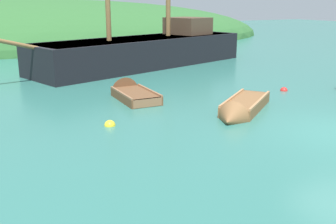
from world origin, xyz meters
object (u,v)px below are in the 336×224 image
Objects in this scene: rowboat_portside at (131,95)px; buoy_red at (284,91)px; sailing_ship at (146,55)px; rowboat_near_dock at (241,110)px; buoy_yellow at (110,126)px.

buoy_red is (6.57, -2.12, -0.11)m from rowboat_portside.
sailing_ship reaches higher than rowboat_near_dock.
rowboat_portside is 0.85× the size of rowboat_near_dock.
rowboat_near_dock reaches higher than buoy_red.
rowboat_near_dock is 11.36× the size of buoy_red.
buoy_yellow is (-4.67, 0.84, -0.13)m from rowboat_near_dock.
buoy_yellow is 8.79m from buoy_red.
buoy_red is (8.71, 1.19, 0.00)m from buoy_yellow.
rowboat_portside reaches higher than buoy_red.
buoy_yellow is (-6.29, -10.62, -0.66)m from sailing_ship.
buoy_red is at bearing 87.78° from sailing_ship.
buoy_red is at bearing 7.77° from buoy_yellow.
sailing_ship is at bearing 104.39° from buoy_red.
sailing_ship is 50.54× the size of buoy_red.
sailing_ship reaches higher than buoy_red.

